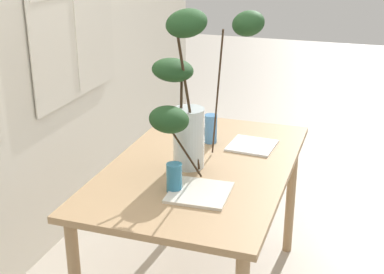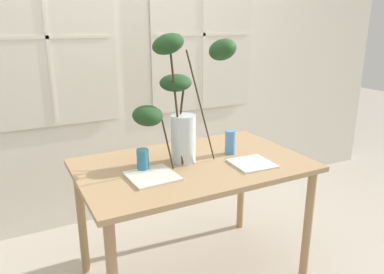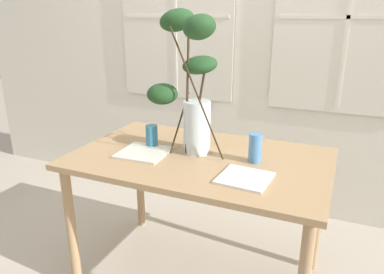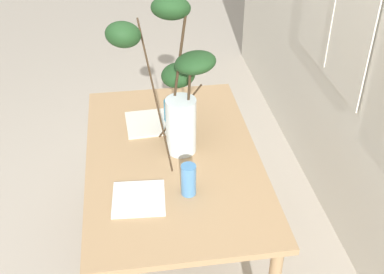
{
  "view_description": "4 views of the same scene",
  "coord_description": "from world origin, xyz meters",
  "px_view_note": "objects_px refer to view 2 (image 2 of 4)",
  "views": [
    {
      "loc": [
        -2.24,
        -0.71,
        1.82
      ],
      "look_at": [
        0.01,
        0.05,
        0.89
      ],
      "focal_mm": 51.15,
      "sensor_mm": 36.0,
      "label": 1
    },
    {
      "loc": [
        -0.95,
        -1.81,
        1.56
      ],
      "look_at": [
        0.02,
        0.04,
        0.91
      ],
      "focal_mm": 34.95,
      "sensor_mm": 36.0,
      "label": 2
    },
    {
      "loc": [
        0.67,
        -1.65,
        1.48
      ],
      "look_at": [
        -0.08,
        0.08,
        0.84
      ],
      "focal_mm": 34.06,
      "sensor_mm": 36.0,
      "label": 3
    },
    {
      "loc": [
        1.87,
        -0.18,
        2.18
      ],
      "look_at": [
        0.01,
        0.09,
        0.87
      ],
      "focal_mm": 45.68,
      "sensor_mm": 36.0,
      "label": 4
    }
  ],
  "objects_px": {
    "drinking_glass_blue_left": "(143,160)",
    "vase_with_branches": "(178,103)",
    "plate_square_left": "(152,176)",
    "plate_square_right": "(252,164)",
    "drinking_glass_blue_right": "(230,142)",
    "dining_table": "(193,177)"
  },
  "relations": [
    {
      "from": "drinking_glass_blue_left",
      "to": "vase_with_branches",
      "type": "bearing_deg",
      "value": 2.29
    },
    {
      "from": "drinking_glass_blue_left",
      "to": "plate_square_left",
      "type": "distance_m",
      "value": 0.12
    },
    {
      "from": "drinking_glass_blue_left",
      "to": "plate_square_left",
      "type": "xyz_separation_m",
      "value": [
        0.01,
        -0.11,
        -0.06
      ]
    },
    {
      "from": "vase_with_branches",
      "to": "plate_square_right",
      "type": "distance_m",
      "value": 0.55
    },
    {
      "from": "drinking_glass_blue_right",
      "to": "dining_table",
      "type": "bearing_deg",
      "value": -172.26
    },
    {
      "from": "dining_table",
      "to": "plate_square_left",
      "type": "bearing_deg",
      "value": -163.47
    },
    {
      "from": "dining_table",
      "to": "drinking_glass_blue_right",
      "type": "height_order",
      "value": "drinking_glass_blue_right"
    },
    {
      "from": "dining_table",
      "to": "plate_square_right",
      "type": "xyz_separation_m",
      "value": [
        0.29,
        -0.18,
        0.1
      ]
    },
    {
      "from": "vase_with_branches",
      "to": "plate_square_right",
      "type": "relative_size",
      "value": 3.42
    },
    {
      "from": "drinking_glass_blue_right",
      "to": "plate_square_right",
      "type": "xyz_separation_m",
      "value": [
        0.01,
        -0.22,
        -0.07
      ]
    },
    {
      "from": "dining_table",
      "to": "vase_with_branches",
      "type": "xyz_separation_m",
      "value": [
        -0.08,
        0.03,
        0.45
      ]
    },
    {
      "from": "dining_table",
      "to": "vase_with_branches",
      "type": "distance_m",
      "value": 0.46
    },
    {
      "from": "dining_table",
      "to": "plate_square_left",
      "type": "distance_m",
      "value": 0.32
    },
    {
      "from": "plate_square_right",
      "to": "dining_table",
      "type": "bearing_deg",
      "value": 148.46
    },
    {
      "from": "drinking_glass_blue_left",
      "to": "plate_square_left",
      "type": "height_order",
      "value": "drinking_glass_blue_left"
    },
    {
      "from": "drinking_glass_blue_left",
      "to": "plate_square_left",
      "type": "relative_size",
      "value": 0.51
    },
    {
      "from": "plate_square_right",
      "to": "drinking_glass_blue_right",
      "type": "bearing_deg",
      "value": 92.83
    },
    {
      "from": "dining_table",
      "to": "drinking_glass_blue_right",
      "type": "xyz_separation_m",
      "value": [
        0.28,
        0.04,
        0.17
      ]
    },
    {
      "from": "plate_square_left",
      "to": "plate_square_right",
      "type": "bearing_deg",
      "value": -9.01
    },
    {
      "from": "plate_square_right",
      "to": "drinking_glass_blue_left",
      "type": "bearing_deg",
      "value": 161.25
    },
    {
      "from": "drinking_glass_blue_right",
      "to": "plate_square_left",
      "type": "distance_m",
      "value": 0.59
    },
    {
      "from": "drinking_glass_blue_right",
      "to": "plate_square_left",
      "type": "xyz_separation_m",
      "value": [
        -0.57,
        -0.12,
        -0.07
      ]
    }
  ]
}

